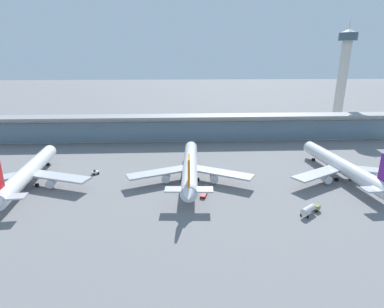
{
  "coord_description": "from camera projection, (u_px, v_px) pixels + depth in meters",
  "views": [
    {
      "loc": [
        -6.39,
        -103.03,
        46.97
      ],
      "look_at": [
        0.0,
        20.31,
        7.83
      ],
      "focal_mm": 28.51,
      "sensor_mm": 36.0,
      "label": 1
    }
  ],
  "objects": [
    {
      "name": "ground_plane",
      "position": [
        195.0,
        191.0,
        112.59
      ],
      "size": [
        1200.0,
        1200.0,
        0.0
      ],
      "primitive_type": "plane",
      "color": "slate"
    },
    {
      "name": "airliner_left_stand",
      "position": [
        28.0,
        173.0,
        115.49
      ],
      "size": [
        48.99,
        63.97,
        17.02
      ],
      "color": "white",
      "rests_on": "ground"
    },
    {
      "name": "airliner_centre_stand",
      "position": [
        190.0,
        167.0,
        121.35
      ],
      "size": [
        49.1,
        63.95,
        17.02
      ],
      "color": "white",
      "rests_on": "ground"
    },
    {
      "name": "airliner_right_stand",
      "position": [
        343.0,
        167.0,
        121.8
      ],
      "size": [
        49.08,
        63.96,
        17.02
      ],
      "color": "white",
      "rests_on": "ground"
    },
    {
      "name": "service_truck_near_nose_olive",
      "position": [
        310.0,
        209.0,
        95.3
      ],
      "size": [
        8.15,
        7.09,
        2.95
      ],
      "color": "olive",
      "rests_on": "ground"
    },
    {
      "name": "service_truck_under_wing_red",
      "position": [
        204.0,
        194.0,
        107.99
      ],
      "size": [
        3.18,
        6.91,
        2.7
      ],
      "color": "#B21E1E",
      "rests_on": "ground"
    },
    {
      "name": "service_truck_mid_apron_white",
      "position": [
        95.0,
        172.0,
        128.09
      ],
      "size": [
        3.32,
        3.04,
        2.05
      ],
      "color": "silver",
      "rests_on": "ground"
    },
    {
      "name": "terminal_building",
      "position": [
        187.0,
        127.0,
        179.01
      ],
      "size": [
        251.32,
        12.8,
        15.2
      ],
      "color": "beige",
      "rests_on": "ground"
    },
    {
      "name": "control_tower",
      "position": [
        343.0,
        71.0,
        209.63
      ],
      "size": [
        12.0,
        12.0,
        70.19
      ],
      "color": "beige",
      "rests_on": "ground"
    }
  ]
}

